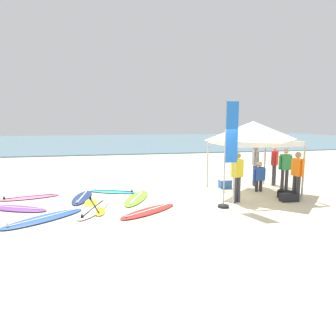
# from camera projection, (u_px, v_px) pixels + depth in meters

# --- Properties ---
(ground_plane) EXTENTS (80.00, 80.00, 0.00)m
(ground_plane) POSITION_uv_depth(u_px,v_px,m) (194.00, 205.00, 10.09)
(ground_plane) COLOR beige
(sea) EXTENTS (80.00, 36.00, 0.10)m
(sea) POSITION_uv_depth(u_px,v_px,m) (123.00, 141.00, 42.67)
(sea) COLOR #568499
(sea) RESTS_ON ground
(canopy_tent) EXTENTS (2.74, 2.74, 2.75)m
(canopy_tent) POSITION_uv_depth(u_px,v_px,m) (253.00, 131.00, 11.51)
(canopy_tent) COLOR #B7B7BC
(canopy_tent) RESTS_ON ground
(surfboard_red) EXTENTS (2.12, 1.78, 0.19)m
(surfboard_red) POSITION_uv_depth(u_px,v_px,m) (148.00, 211.00, 9.30)
(surfboard_red) COLOR red
(surfboard_red) RESTS_ON ground
(surfboard_navy) EXTENTS (0.87, 2.18, 0.19)m
(surfboard_navy) POSITION_uv_depth(u_px,v_px,m) (82.00, 197.00, 10.97)
(surfboard_navy) COLOR navy
(surfboard_navy) RESTS_ON ground
(surfboard_lime) EXTENTS (1.39, 2.38, 0.19)m
(surfboard_lime) POSITION_uv_depth(u_px,v_px,m) (137.00, 198.00, 10.89)
(surfboard_lime) COLOR #7AD12D
(surfboard_lime) RESTS_ON ground
(surfboard_white) EXTENTS (1.29, 2.32, 0.19)m
(surfboard_white) POSITION_uv_depth(u_px,v_px,m) (93.00, 209.00, 9.50)
(surfboard_white) COLOR white
(surfboard_white) RESTS_ON ground
(surfboard_pink) EXTENTS (2.08, 1.02, 0.19)m
(surfboard_pink) POSITION_uv_depth(u_px,v_px,m) (30.00, 197.00, 10.99)
(surfboard_pink) COLOR pink
(surfboard_pink) RESTS_ON ground
(surfboard_blue) EXTENTS (2.32, 2.04, 0.19)m
(surfboard_blue) POSITION_uv_depth(u_px,v_px,m) (44.00, 218.00, 8.60)
(surfboard_blue) COLOR blue
(surfboard_blue) RESTS_ON ground
(surfboard_cyan) EXTENTS (1.95, 1.23, 0.19)m
(surfboard_cyan) POSITION_uv_depth(u_px,v_px,m) (113.00, 192.00, 11.88)
(surfboard_cyan) COLOR #23B2CC
(surfboard_cyan) RESTS_ON ground
(surfboard_purple) EXTENTS (2.28, 1.55, 0.19)m
(surfboard_purple) POSITION_uv_depth(u_px,v_px,m) (15.00, 208.00, 9.61)
(surfboard_purple) COLOR purple
(surfboard_purple) RESTS_ON ground
(surfboard_yellow) EXTENTS (0.91, 2.14, 0.19)m
(surfboard_yellow) POSITION_uv_depth(u_px,v_px,m) (94.00, 206.00, 9.81)
(surfboard_yellow) COLOR yellow
(surfboard_yellow) RESTS_ON ground
(person_grey) EXTENTS (0.30, 0.54, 1.71)m
(person_grey) POSITION_uv_depth(u_px,v_px,m) (255.00, 163.00, 12.96)
(person_grey) COLOR #2D2D33
(person_grey) RESTS_ON ground
(person_yellow) EXTENTS (0.53, 0.32, 1.71)m
(person_yellow) POSITION_uv_depth(u_px,v_px,m) (237.00, 174.00, 10.30)
(person_yellow) COLOR #383842
(person_yellow) RESTS_ON ground
(person_red) EXTENTS (0.41, 0.42, 1.71)m
(person_red) POSITION_uv_depth(u_px,v_px,m) (275.00, 163.00, 13.10)
(person_red) COLOR #383842
(person_red) RESTS_ON ground
(person_green) EXTENTS (0.55, 0.24, 1.71)m
(person_green) POSITION_uv_depth(u_px,v_px,m) (285.00, 167.00, 11.88)
(person_green) COLOR #383842
(person_green) RESTS_ON ground
(person_orange) EXTENTS (0.29, 0.54, 1.71)m
(person_orange) POSITION_uv_depth(u_px,v_px,m) (297.00, 173.00, 10.52)
(person_orange) COLOR #2D2D33
(person_orange) RESTS_ON ground
(person_blue) EXTENTS (0.55, 0.24, 1.20)m
(person_blue) POSITION_uv_depth(u_px,v_px,m) (259.00, 175.00, 11.95)
(person_blue) COLOR #2D2D33
(person_blue) RESTS_ON ground
(banner_flag) EXTENTS (0.60, 0.36, 3.40)m
(banner_flag) POSITION_uv_depth(u_px,v_px,m) (228.00, 159.00, 9.61)
(banner_flag) COLOR #99999E
(banner_flag) RESTS_ON ground
(gear_bag_near_tent) EXTENTS (0.61, 0.67, 0.28)m
(gear_bag_near_tent) POSITION_uv_depth(u_px,v_px,m) (287.00, 195.00, 10.96)
(gear_bag_near_tent) COLOR black
(gear_bag_near_tent) RESTS_ON ground
(gear_bag_by_pole) EXTENTS (0.62, 0.36, 0.28)m
(gear_bag_by_pole) POSITION_uv_depth(u_px,v_px,m) (289.00, 197.00, 10.55)
(gear_bag_by_pole) COLOR #232328
(gear_bag_by_pole) RESTS_ON ground
(cooler_box) EXTENTS (0.50, 0.36, 0.39)m
(cooler_box) POSITION_uv_depth(u_px,v_px,m) (225.00, 183.00, 12.62)
(cooler_box) COLOR #2D60B7
(cooler_box) RESTS_ON ground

